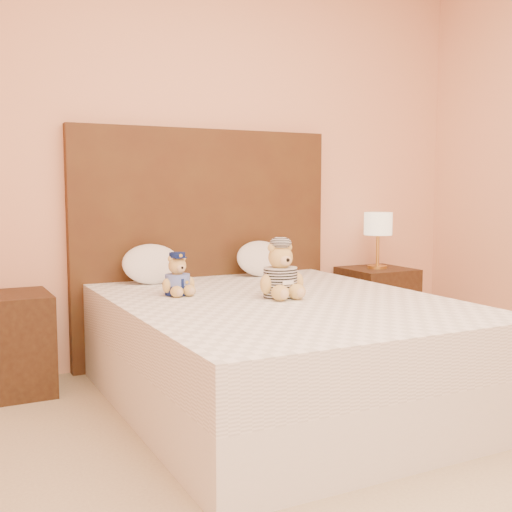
# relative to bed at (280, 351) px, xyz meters

# --- Properties ---
(ground) EXTENTS (4.00, 4.50, 0.00)m
(ground) POSITION_rel_bed_xyz_m (0.00, -1.20, -0.28)
(ground) COLOR tan
(ground) RESTS_ON ground
(room_walls) EXTENTS (4.04, 4.52, 2.72)m
(room_walls) POSITION_rel_bed_xyz_m (0.00, -0.74, 1.53)
(room_walls) COLOR #F3AB84
(room_walls) RESTS_ON ground
(bed) EXTENTS (1.60, 2.00, 0.55)m
(bed) POSITION_rel_bed_xyz_m (0.00, 0.00, 0.00)
(bed) COLOR white
(bed) RESTS_ON ground
(headboard) EXTENTS (1.75, 0.08, 1.50)m
(headboard) POSITION_rel_bed_xyz_m (0.00, 1.01, 0.47)
(headboard) COLOR #493016
(headboard) RESTS_ON ground
(nightstand_left) EXTENTS (0.45, 0.45, 0.55)m
(nightstand_left) POSITION_rel_bed_xyz_m (-1.25, 0.80, -0.00)
(nightstand_left) COLOR #3C2713
(nightstand_left) RESTS_ON ground
(nightstand_right) EXTENTS (0.45, 0.45, 0.55)m
(nightstand_right) POSITION_rel_bed_xyz_m (1.25, 0.80, -0.00)
(nightstand_right) COLOR #3C2713
(nightstand_right) RESTS_ON ground
(lamp) EXTENTS (0.20, 0.20, 0.40)m
(lamp) POSITION_rel_bed_xyz_m (1.25, 0.80, 0.57)
(lamp) COLOR gold
(lamp) RESTS_ON nightstand_right
(teddy_police) EXTENTS (0.22, 0.21, 0.23)m
(teddy_police) POSITION_rel_bed_xyz_m (-0.43, 0.35, 0.39)
(teddy_police) COLOR tan
(teddy_police) RESTS_ON bed
(teddy_prisoner) EXTENTS (0.27, 0.25, 0.29)m
(teddy_prisoner) POSITION_rel_bed_xyz_m (0.02, 0.03, 0.42)
(teddy_prisoner) COLOR tan
(teddy_prisoner) RESTS_ON bed
(pillow_left) EXTENTS (0.37, 0.24, 0.26)m
(pillow_left) POSITION_rel_bed_xyz_m (-0.42, 0.83, 0.40)
(pillow_left) COLOR white
(pillow_left) RESTS_ON bed
(pillow_right) EXTENTS (0.35, 0.23, 0.25)m
(pillow_right) POSITION_rel_bed_xyz_m (0.33, 0.83, 0.40)
(pillow_right) COLOR white
(pillow_right) RESTS_ON bed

